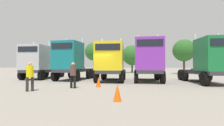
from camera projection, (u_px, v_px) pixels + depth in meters
ground at (99, 83)px, 13.96m from camera, size 200.00×200.00×0.00m
semi_truck_silver at (38, 62)px, 17.97m from camera, size 3.52×6.36×4.29m
semi_truck_teal at (71, 61)px, 16.58m from camera, size 2.90×5.85×4.46m
semi_truck_yellow at (110, 62)px, 15.18m from camera, size 3.51×6.19×4.18m
semi_truck_purple at (148, 60)px, 14.82m from camera, size 3.34×6.07×4.50m
semi_truck_green at (211, 61)px, 13.11m from camera, size 3.84×6.67×4.27m
visitor_in_hivis at (30, 74)px, 9.58m from camera, size 0.56×0.56×1.74m
visitor_with_camera at (73, 73)px, 10.88m from camera, size 0.46×0.44×1.74m
traffic_cone_near at (99, 82)px, 11.45m from camera, size 0.36×0.36×0.72m
traffic_cone_far at (117, 93)px, 6.88m from camera, size 0.36×0.36×0.74m
oak_far_left at (94, 52)px, 34.94m from camera, size 3.91×3.91×6.47m
oak_far_centre at (132, 55)px, 35.07m from camera, size 4.33×4.33×5.91m
oak_far_right at (184, 50)px, 29.30m from camera, size 3.98×3.98×6.25m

